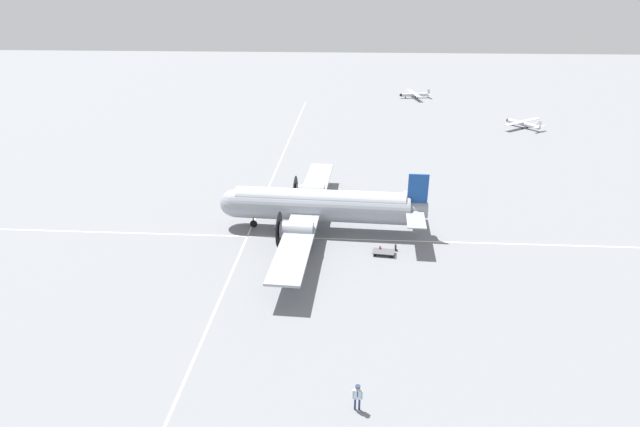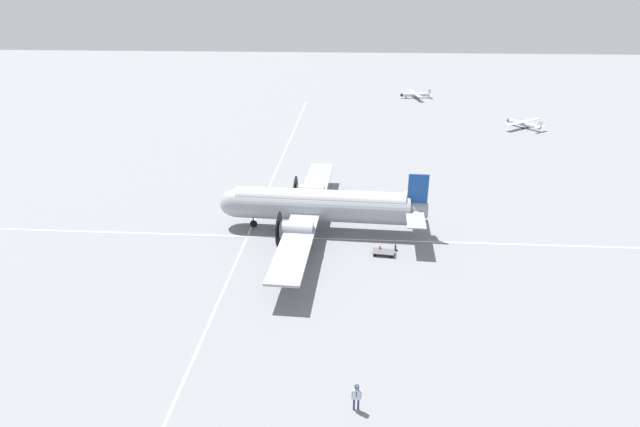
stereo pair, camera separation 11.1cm
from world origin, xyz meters
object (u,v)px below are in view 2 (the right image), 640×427
object	(u,v)px
baggage_cart	(384,252)
light_aircraft_taxiing	(415,94)
suitcase_near_door	(395,248)
suitcase_upright_spare	(380,249)
airliner_main	(315,205)
crew_foreground	(356,395)
light_aircraft_distant	(524,123)

from	to	relation	value
baggage_cart	light_aircraft_taxiing	xyz separation A→B (m)	(70.11, -10.22, 0.49)
suitcase_near_door	suitcase_upright_spare	size ratio (longest dim) A/B	1.06
airliner_main	suitcase_near_door	xyz separation A→B (m)	(-3.58, -7.41, -2.37)
crew_foreground	baggage_cart	bearing A→B (deg)	-95.18
suitcase_upright_spare	light_aircraft_distant	distance (m)	52.09
suitcase_upright_spare	light_aircraft_taxiing	bearing A→B (deg)	-8.60
suitcase_near_door	light_aircraft_distant	bearing A→B (deg)	-28.71
crew_foreground	light_aircraft_distant	bearing A→B (deg)	-111.26
light_aircraft_distant	baggage_cart	bearing A→B (deg)	112.92
baggage_cart	suitcase_upright_spare	bearing A→B (deg)	-54.03
baggage_cart	light_aircraft_taxiing	bearing A→B (deg)	-91.78
crew_foreground	baggage_cart	xyz separation A→B (m)	(17.89, -2.42, -0.79)
suitcase_upright_spare	light_aircraft_taxiing	size ratio (longest dim) A/B	0.05
crew_foreground	baggage_cart	size ratio (longest dim) A/B	0.84
baggage_cart	crew_foreground	bearing A→B (deg)	88.79
crew_foreground	suitcase_near_door	distance (m)	19.14
crew_foreground	light_aircraft_distant	distance (m)	69.52
suitcase_near_door	suitcase_upright_spare	xyz separation A→B (m)	(-0.37, 1.39, -0.01)
airliner_main	baggage_cart	distance (m)	8.11
suitcase_near_door	light_aircraft_taxiing	xyz separation A→B (m)	(69.20, -9.14, 0.53)
light_aircraft_taxiing	light_aircraft_distant	bearing A→B (deg)	112.10
airliner_main	light_aircraft_taxiing	distance (m)	67.69
light_aircraft_distant	light_aircraft_taxiing	bearing A→B (deg)	-5.54
baggage_cart	light_aircraft_distant	xyz separation A→B (m)	(45.72, -25.62, 0.49)
suitcase_upright_spare	baggage_cart	bearing A→B (deg)	-150.54
suitcase_upright_spare	light_aircraft_distant	bearing A→B (deg)	-29.85
crew_foreground	suitcase_upright_spare	bearing A→B (deg)	-94.03
crew_foreground	light_aircraft_taxiing	distance (m)	88.90
airliner_main	crew_foreground	bearing A→B (deg)	102.64
airliner_main	crew_foreground	size ratio (longest dim) A/B	16.01
airliner_main	suitcase_near_door	size ratio (longest dim) A/B	52.63
suitcase_upright_spare	baggage_cart	world-z (taller)	baggage_cart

